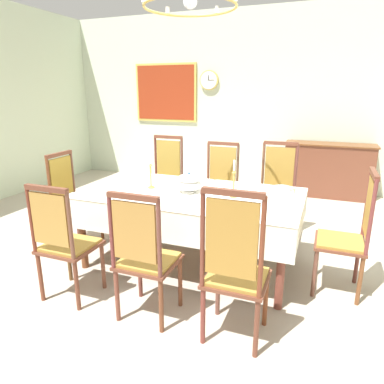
# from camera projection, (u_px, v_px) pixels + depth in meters

# --- Properties ---
(ground) EXTENTS (7.54, 6.64, 0.04)m
(ground) POSITION_uv_depth(u_px,v_px,m) (193.00, 261.00, 3.76)
(ground) COLOR #B8AD9B
(back_wall) EXTENTS (7.54, 0.08, 3.14)m
(back_wall) POSITION_uv_depth(u_px,v_px,m) (259.00, 101.00, 6.32)
(back_wall) COLOR beige
(back_wall) RESTS_ON ground
(dining_table) EXTENTS (2.15, 1.16, 0.77)m
(dining_table) POSITION_uv_depth(u_px,v_px,m) (190.00, 200.00, 3.50)
(dining_table) COLOR brown
(dining_table) RESTS_ON ground
(tablecloth) EXTENTS (2.17, 1.18, 0.30)m
(tablecloth) POSITION_uv_depth(u_px,v_px,m) (190.00, 199.00, 3.50)
(tablecloth) COLOR white
(tablecloth) RESTS_ON dining_table
(chair_south_a) EXTENTS (0.44, 0.42, 1.05)m
(chair_south_a) POSITION_uv_depth(u_px,v_px,m) (64.00, 241.00, 2.92)
(chair_south_a) COLOR brown
(chair_south_a) RESTS_ON ground
(chair_north_a) EXTENTS (0.44, 0.42, 1.17)m
(chair_north_a) POSITION_uv_depth(u_px,v_px,m) (165.00, 181.00, 4.68)
(chair_north_a) COLOR brown
(chair_north_a) RESTS_ON ground
(chair_south_b) EXTENTS (0.44, 0.42, 1.07)m
(chair_south_b) POSITION_uv_depth(u_px,v_px,m) (144.00, 255.00, 2.65)
(chair_south_b) COLOR brown
(chair_south_b) RESTS_ON ground
(chair_north_b) EXTENTS (0.44, 0.42, 1.13)m
(chair_north_b) POSITION_uv_depth(u_px,v_px,m) (220.00, 187.00, 4.42)
(chair_north_b) COLOR brown
(chair_north_b) RESTS_ON ground
(chair_south_c) EXTENTS (0.44, 0.42, 1.17)m
(chair_south_c) POSITION_uv_depth(u_px,v_px,m) (235.00, 268.00, 2.39)
(chair_south_c) COLOR brown
(chair_south_c) RESTS_ON ground
(chair_north_c) EXTENTS (0.44, 0.42, 1.17)m
(chair_north_c) POSITION_uv_depth(u_px,v_px,m) (276.00, 192.00, 4.17)
(chair_north_c) COLOR brown
(chair_north_c) RESTS_ON ground
(chair_head_west) EXTENTS (0.42, 0.44, 1.08)m
(chair_head_west) POSITION_uv_depth(u_px,v_px,m) (72.00, 198.00, 4.05)
(chair_head_west) COLOR brown
(chair_head_west) RESTS_ON ground
(chair_head_east) EXTENTS (0.42, 0.44, 1.12)m
(chair_head_east) POSITION_uv_depth(u_px,v_px,m) (350.00, 233.00, 3.02)
(chair_head_east) COLOR brown
(chair_head_east) RESTS_ON ground
(soup_tureen) EXTENTS (0.25, 0.25, 0.21)m
(soup_tureen) POSITION_uv_depth(u_px,v_px,m) (189.00, 183.00, 3.45)
(soup_tureen) COLOR white
(soup_tureen) RESTS_ON tablecloth
(candlestick_west) EXTENTS (0.07, 0.07, 0.36)m
(candlestick_west) POSITION_uv_depth(u_px,v_px,m) (151.00, 175.00, 3.59)
(candlestick_west) COLOR gold
(candlestick_west) RESTS_ON tablecloth
(candlestick_east) EXTENTS (0.07, 0.07, 0.36)m
(candlestick_east) POSITION_uv_depth(u_px,v_px,m) (234.00, 182.00, 3.28)
(candlestick_east) COLOR gold
(candlestick_east) RESTS_ON tablecloth
(bowl_near_left) EXTENTS (0.18, 0.18, 0.04)m
(bowl_near_left) POSITION_uv_depth(u_px,v_px,m) (282.00, 188.00, 3.54)
(bowl_near_left) COLOR white
(bowl_near_left) RESTS_ON tablecloth
(bowl_near_right) EXTENTS (0.16, 0.16, 0.04)m
(bowl_near_right) POSITION_uv_depth(u_px,v_px,m) (190.00, 178.00, 3.95)
(bowl_near_right) COLOR white
(bowl_near_right) RESTS_ON tablecloth
(bowl_far_left) EXTENTS (0.15, 0.15, 0.04)m
(bowl_far_left) POSITION_uv_depth(u_px,v_px,m) (100.00, 194.00, 3.35)
(bowl_far_left) COLOR white
(bowl_far_left) RESTS_ON tablecloth
(spoon_primary) EXTENTS (0.03, 0.18, 0.01)m
(spoon_primary) POSITION_uv_depth(u_px,v_px,m) (294.00, 190.00, 3.53)
(spoon_primary) COLOR gold
(spoon_primary) RESTS_ON tablecloth
(spoon_secondary) EXTENTS (0.03, 0.18, 0.01)m
(spoon_secondary) POSITION_uv_depth(u_px,v_px,m) (182.00, 178.00, 4.02)
(spoon_secondary) COLOR gold
(spoon_secondary) RESTS_ON tablecloth
(sideboard) EXTENTS (1.44, 0.48, 0.90)m
(sideboard) POSITION_uv_depth(u_px,v_px,m) (328.00, 170.00, 5.90)
(sideboard) COLOR brown
(sideboard) RESTS_ON ground
(mounted_clock) EXTENTS (0.36, 0.06, 0.36)m
(mounted_clock) POSITION_uv_depth(u_px,v_px,m) (209.00, 80.00, 6.48)
(mounted_clock) COLOR #D1B251
(framed_painting) EXTENTS (1.28, 0.05, 1.10)m
(framed_painting) POSITION_uv_depth(u_px,v_px,m) (166.00, 93.00, 6.86)
(framed_painting) COLOR #D1B251
(chandelier) EXTENTS (0.83, 0.82, 0.66)m
(chandelier) POSITION_uv_depth(u_px,v_px,m) (190.00, 6.00, 3.00)
(chandelier) COLOR gold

